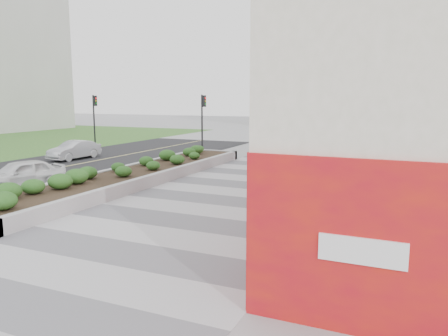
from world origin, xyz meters
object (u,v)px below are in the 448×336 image
at_px(skateboarder, 289,165).
at_px(car_silver, 74,150).
at_px(traffic_signal_near, 203,115).
at_px(planter, 137,173).
at_px(traffic_signal_far, 95,114).
at_px(car_white, 20,175).

height_order(skateboarder, car_silver, skateboarder).
xyz_separation_m(traffic_signal_near, skateboarder, (8.36, -7.46, -1.97)).
xyz_separation_m(planter, car_silver, (-8.21, 4.70, 0.19)).
bearing_deg(planter, car_silver, 150.23).
bearing_deg(car_silver, traffic_signal_near, 45.21).
bearing_deg(skateboarder, traffic_signal_far, 143.94).
height_order(planter, skateboarder, skateboarder).
bearing_deg(car_silver, planter, -26.37).
relative_size(traffic_signal_near, skateboarder, 2.68).
distance_m(planter, traffic_signal_far, 15.00).
bearing_deg(car_white, traffic_signal_near, 99.73).
relative_size(planter, traffic_signal_near, 4.29).
bearing_deg(planter, skateboarder, 24.64).
relative_size(planter, car_white, 4.71).
bearing_deg(traffic_signal_far, car_white, -61.55).
distance_m(traffic_signal_far, car_silver, 6.33).
bearing_deg(car_white, skateboarder, 50.38).
distance_m(traffic_signal_near, car_silver, 8.96).
distance_m(planter, skateboarder, 7.31).
relative_size(planter, car_silver, 4.89).
bearing_deg(skateboarder, planter, -169.81).
distance_m(traffic_signal_far, car_white, 15.68).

